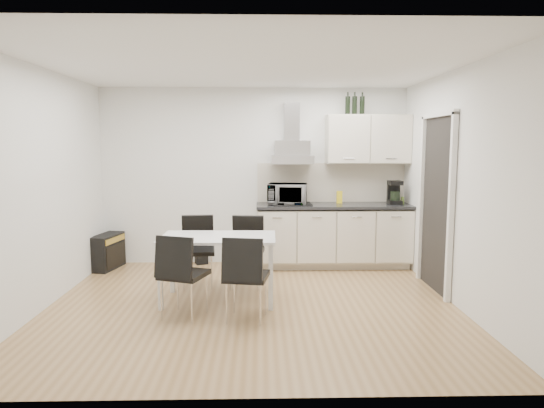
# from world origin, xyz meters

# --- Properties ---
(ground) EXTENTS (4.50, 4.50, 0.00)m
(ground) POSITION_xyz_m (0.00, 0.00, 0.00)
(ground) COLOR #A68254
(ground) RESTS_ON ground
(wall_back) EXTENTS (4.50, 0.10, 2.60)m
(wall_back) POSITION_xyz_m (0.00, 2.00, 1.30)
(wall_back) COLOR silver
(wall_back) RESTS_ON ground
(wall_front) EXTENTS (4.50, 0.10, 2.60)m
(wall_front) POSITION_xyz_m (0.00, -2.00, 1.30)
(wall_front) COLOR silver
(wall_front) RESTS_ON ground
(wall_left) EXTENTS (0.10, 4.00, 2.60)m
(wall_left) POSITION_xyz_m (-2.25, 0.00, 1.30)
(wall_left) COLOR silver
(wall_left) RESTS_ON ground
(wall_right) EXTENTS (0.10, 4.00, 2.60)m
(wall_right) POSITION_xyz_m (2.25, 0.00, 1.30)
(wall_right) COLOR silver
(wall_right) RESTS_ON ground
(ceiling) EXTENTS (4.50, 4.50, 0.00)m
(ceiling) POSITION_xyz_m (0.00, 0.00, 2.60)
(ceiling) COLOR white
(ceiling) RESTS_ON wall_back
(doorway) EXTENTS (0.08, 1.04, 2.10)m
(doorway) POSITION_xyz_m (2.21, 0.55, 1.05)
(doorway) COLOR white
(doorway) RESTS_ON ground
(kitchenette) EXTENTS (2.22, 0.64, 2.52)m
(kitchenette) POSITION_xyz_m (1.18, 1.73, 0.83)
(kitchenette) COLOR beige
(kitchenette) RESTS_ON ground
(dining_table) EXTENTS (1.30, 0.76, 0.75)m
(dining_table) POSITION_xyz_m (-0.38, 0.16, 0.66)
(dining_table) COLOR white
(dining_table) RESTS_ON ground
(chair_far_left) EXTENTS (0.49, 0.54, 0.88)m
(chair_far_left) POSITION_xyz_m (-0.70, 0.76, 0.44)
(chair_far_left) COLOR black
(chair_far_left) RESTS_ON ground
(chair_far_right) EXTENTS (0.50, 0.55, 0.88)m
(chair_far_right) POSITION_xyz_m (-0.09, 0.70, 0.44)
(chair_far_right) COLOR black
(chair_far_right) RESTS_ON ground
(chair_near_left) EXTENTS (0.58, 0.62, 0.88)m
(chair_near_left) POSITION_xyz_m (-0.69, -0.35, 0.44)
(chair_near_left) COLOR black
(chair_near_left) RESTS_ON ground
(chair_near_right) EXTENTS (0.52, 0.57, 0.88)m
(chair_near_right) POSITION_xyz_m (-0.05, -0.44, 0.44)
(chair_near_right) COLOR black
(chair_near_right) RESTS_ON ground
(guitar_amp) EXTENTS (0.37, 0.64, 0.50)m
(guitar_amp) POSITION_xyz_m (-2.10, 1.65, 0.25)
(guitar_amp) COLOR black
(guitar_amp) RESTS_ON ground
(floor_speaker) EXTENTS (0.21, 0.20, 0.28)m
(floor_speaker) POSITION_xyz_m (-0.79, 1.90, 0.14)
(floor_speaker) COLOR black
(floor_speaker) RESTS_ON ground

